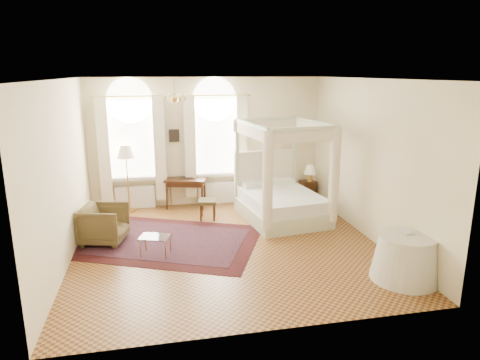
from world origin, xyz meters
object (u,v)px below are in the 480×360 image
Objects in this scene: armchair at (104,224)px; floor_lamp at (126,155)px; coffee_table at (155,238)px; side_table at (406,258)px; canopy_bed at (282,198)px; writing_desk at (186,183)px; nightstand at (308,190)px; stool at (208,203)px.

floor_lamp reaches higher than armchair.
side_table reaches higher than coffee_table.
canopy_bed is 2.07× the size of writing_desk.
nightstand is 0.32× the size of floor_lamp.
side_table is (4.75, -4.70, -1.06)m from floor_lamp.
writing_desk is at bearing 125.18° from side_table.
armchair reaches higher than nightstand.
nightstand is 0.48× the size of writing_desk.
writing_desk reaches higher than nightstand.
coffee_table is at bearing -123.67° from stool.
stool reaches higher than coffee_table.
nightstand is 5.53m from armchair.
armchair is 1.30× the size of coffee_table.
floor_lamp is (-4.75, 0.00, 1.17)m from nightstand.
side_table is (1.16, -3.33, -0.14)m from canopy_bed.
writing_desk reaches higher than coffee_table.
stool is 2.49m from armchair.
armchair is (-5.15, -2.00, 0.12)m from nightstand.
floor_lamp is at bearing 102.01° from coffee_table.
side_table is (5.15, -2.70, -0.01)m from armchair.
canopy_bed is 2.56m from writing_desk.
armchair is 5.82m from side_table.
armchair is (-2.27, -1.01, -0.00)m from stool.
writing_desk is (-2.15, 1.37, 0.13)m from canopy_bed.
armchair is 0.75× the size of side_table.
side_table reaches higher than stool.
nightstand reaches higher than coffee_table.
nightstand is 5.04m from coffee_table.
coffee_table is 0.39× the size of floor_lamp.
canopy_bed is at bearing 109.20° from side_table.
nightstand is at bearing 0.00° from floor_lamp.
canopy_bed reaches higher than writing_desk.
floor_lamp is at bearing 135.31° from side_table.
coffee_table is (-1.26, -1.89, -0.05)m from stool.
canopy_bed reaches higher than floor_lamp.
writing_desk is 0.67× the size of floor_lamp.
coffee_table is at bearing -77.99° from floor_lamp.
nightstand is 4.70m from side_table.
coffee_table is (-4.14, -2.88, 0.08)m from nightstand.
floor_lamp is 1.47× the size of side_table.
armchair is at bearing -101.38° from floor_lamp.
floor_lamp reaches higher than stool.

